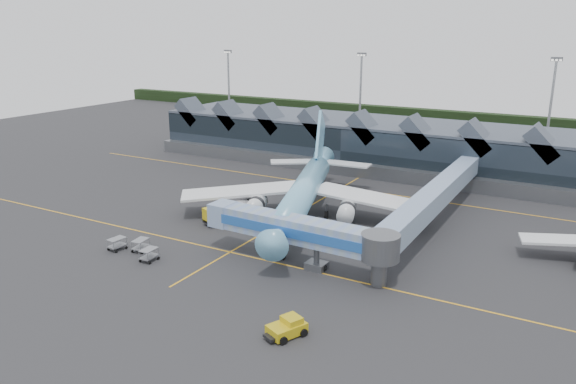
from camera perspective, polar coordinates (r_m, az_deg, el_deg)
The scene contains 10 objects.
ground at distance 81.10m, azimuth -2.64°, elevation -4.24°, with size 260.00×260.00×0.00m, color #252527.
taxi_stripes at distance 89.22m, azimuth 0.78°, elevation -2.27°, with size 120.00×60.00×0.01m.
tree_line_far at distance 180.78m, azimuth 16.34°, elevation 7.28°, with size 260.00×4.00×4.00m, color black.
terminal at distance 122.79m, azimuth 7.14°, elevation 5.14°, with size 90.00×22.25×12.52m.
light_masts at distance 129.46m, azimuth 20.79°, elevation 8.20°, with size 132.40×42.56×22.45m.
main_airliner at distance 86.83m, azimuth 1.72°, elevation 0.19°, with size 38.01×44.77×14.78m.
jet_bridge at distance 68.40m, azimuth 2.15°, elevation -4.25°, with size 26.10×4.71×6.29m.
fuel_truck at distance 86.05m, azimuth -5.76°, elevation -1.88°, with size 5.33×8.85×3.03m.
pushback_tug at distance 55.45m, azimuth -0.09°, elevation -13.61°, with size 3.71×4.49×1.80m.
baggage_carts at distance 76.37m, azimuth -15.24°, elevation -5.44°, with size 7.96×4.35×1.61m.
Camera 1 is at (40.58, -64.16, 28.52)m, focal length 35.00 mm.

